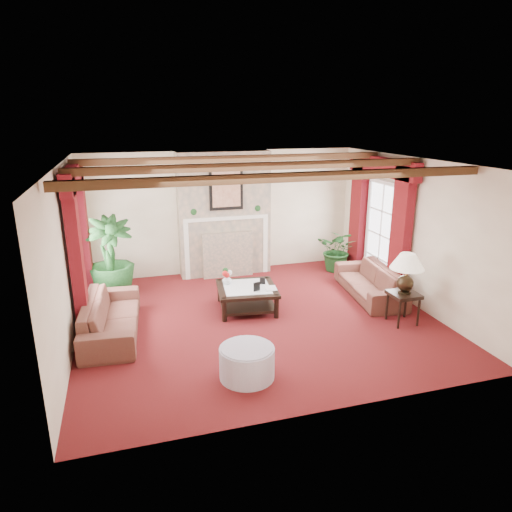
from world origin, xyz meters
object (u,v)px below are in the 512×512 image
object	(u,v)px
potted_palm	(112,275)
ottoman	(247,363)
sofa_right	(370,277)
coffee_table	(247,298)
sofa_left	(111,310)
side_table	(403,308)

from	to	relation	value
potted_palm	ottoman	world-z (taller)	potted_palm
sofa_right	coffee_table	world-z (taller)	sofa_right
sofa_left	side_table	size ratio (longest dim) A/B	3.90
sofa_left	coffee_table	distance (m)	2.39
potted_palm	coffee_table	bearing A→B (deg)	-29.12
sofa_left	coffee_table	world-z (taller)	sofa_left
side_table	coffee_table	bearing A→B (deg)	151.61
ottoman	sofa_left	bearing A→B (deg)	133.25
sofa_right	ottoman	size ratio (longest dim) A/B	2.73
sofa_right	potted_palm	xyz separation A→B (m)	(-4.86, 1.35, 0.06)
coffee_table	ottoman	xyz separation A→B (m)	(-0.60, -2.21, 0.00)
ottoman	side_table	bearing A→B (deg)	16.79
potted_palm	coffee_table	world-z (taller)	potted_palm
coffee_table	side_table	distance (m)	2.73
sofa_right	ottoman	bearing A→B (deg)	-48.13
potted_palm	side_table	world-z (taller)	potted_palm
coffee_table	side_table	size ratio (longest dim) A/B	1.92
coffee_table	ottoman	distance (m)	2.29
potted_palm	ottoman	bearing A→B (deg)	-63.46
ottoman	coffee_table	bearing A→B (deg)	74.76
sofa_left	ottoman	world-z (taller)	sofa_left
potted_palm	ottoman	distance (m)	3.94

